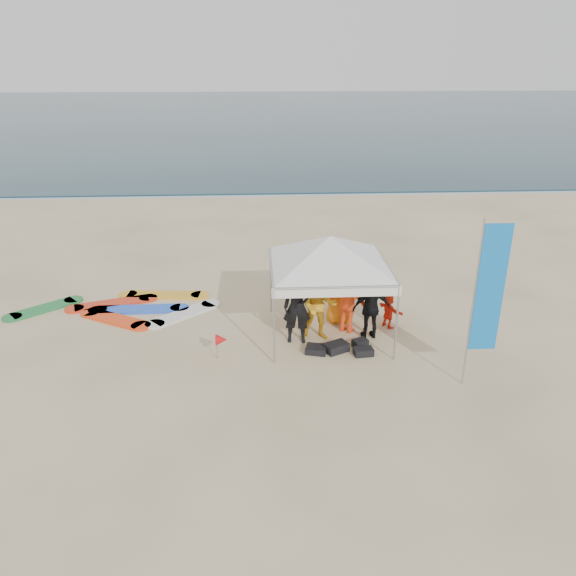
# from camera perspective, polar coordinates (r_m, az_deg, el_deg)

# --- Properties ---
(ground) EXTENTS (120.00, 120.00, 0.00)m
(ground) POSITION_cam_1_polar(r_m,az_deg,el_deg) (12.64, -1.95, -9.66)
(ground) COLOR beige
(ground) RESTS_ON ground
(ocean) EXTENTS (160.00, 84.00, 0.08)m
(ocean) POSITION_cam_1_polar(r_m,az_deg,el_deg) (70.99, -3.18, 17.26)
(ocean) COLOR #0C2633
(ocean) RESTS_ON ground
(shoreline_foam) EXTENTS (160.00, 1.20, 0.01)m
(shoreline_foam) POSITION_cam_1_polar(r_m,az_deg,el_deg) (29.66, -2.81, 9.52)
(shoreline_foam) COLOR silver
(shoreline_foam) RESTS_ON ground
(person_black_a) EXTENTS (0.73, 0.50, 1.92)m
(person_black_a) POSITION_cam_1_polar(r_m,az_deg,el_deg) (13.94, 0.95, -1.89)
(person_black_a) COLOR black
(person_black_a) RESTS_ON ground
(person_yellow) EXTENTS (0.96, 0.78, 1.85)m
(person_yellow) POSITION_cam_1_polar(r_m,az_deg,el_deg) (14.09, 3.13, -1.82)
(person_yellow) COLOR gold
(person_yellow) RESTS_ON ground
(person_orange_a) EXTENTS (1.40, 1.28, 1.89)m
(person_orange_a) POSITION_cam_1_polar(r_m,az_deg,el_deg) (14.57, 6.19, -0.98)
(person_orange_a) COLOR #F44015
(person_orange_a) RESTS_ON ground
(person_black_b) EXTENTS (1.01, 0.52, 1.66)m
(person_black_b) POSITION_cam_1_polar(r_m,az_deg,el_deg) (14.33, 8.44, -2.03)
(person_black_b) COLOR black
(person_black_b) RESTS_ON ground
(person_orange_b) EXTENTS (0.98, 0.66, 1.94)m
(person_orange_b) POSITION_cam_1_polar(r_m,az_deg,el_deg) (15.01, 5.30, -0.11)
(person_orange_b) COLOR orange
(person_orange_b) RESTS_ON ground
(person_seated) EXTENTS (0.68, 0.89, 0.93)m
(person_seated) POSITION_cam_1_polar(r_m,az_deg,el_deg) (15.11, 10.18, -2.30)
(person_seated) COLOR #FC3116
(person_seated) RESTS_ON ground
(canopy_tent) EXTENTS (4.04, 4.04, 3.05)m
(canopy_tent) POSITION_cam_1_polar(r_m,az_deg,el_deg) (13.75, 4.30, 5.24)
(canopy_tent) COLOR #A5A5A8
(canopy_tent) RESTS_ON ground
(feather_flag) EXTENTS (0.63, 0.04, 3.78)m
(feather_flag) POSITION_cam_1_polar(r_m,az_deg,el_deg) (12.33, 19.67, -0.27)
(feather_flag) COLOR #A5A5A8
(feather_flag) RESTS_ON ground
(marker_pennant) EXTENTS (0.28, 0.28, 0.64)m
(marker_pennant) POSITION_cam_1_polar(r_m,az_deg,el_deg) (13.45, -6.77, -5.25)
(marker_pennant) COLOR #A5A5A8
(marker_pennant) RESTS_ON ground
(gear_pile) EXTENTS (1.67, 0.78, 0.22)m
(gear_pile) POSITION_cam_1_polar(r_m,az_deg,el_deg) (13.89, 5.33, -6.10)
(gear_pile) COLOR black
(gear_pile) RESTS_ON ground
(surfboard_spread) EXTENTS (5.77, 2.67, 0.07)m
(surfboard_spread) POSITION_cam_1_polar(r_m,az_deg,el_deg) (16.73, -15.89, -1.93)
(surfboard_spread) COLOR silver
(surfboard_spread) RESTS_ON ground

